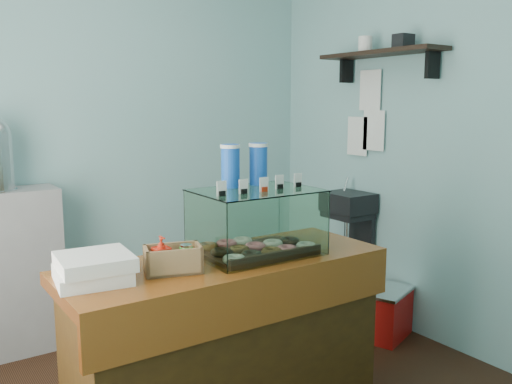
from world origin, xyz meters
TOP-DOWN VIEW (x-y plane):
  - room_shell at (0.03, 0.01)m, footprint 3.54×3.04m
  - counter at (0.00, -0.25)m, footprint 1.60×0.60m
  - display_case at (0.18, -0.22)m, footprint 0.61×0.45m
  - condiment_crate at (-0.31, -0.29)m, footprint 0.28×0.22m
  - pastry_boxes at (-0.64, -0.22)m, footprint 0.34×0.34m
  - red_cooler at (1.51, 0.08)m, footprint 0.48×0.42m

SIDE VIEW (x-z plane):
  - red_cooler at x=1.51m, z-range 0.00..0.36m
  - counter at x=0.00m, z-range 0.01..0.91m
  - pastry_boxes at x=-0.64m, z-range 0.90..1.02m
  - condiment_crate at x=-0.31m, z-range 0.88..1.05m
  - display_case at x=0.18m, z-range 0.80..1.35m
  - room_shell at x=0.03m, z-range 0.30..3.12m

